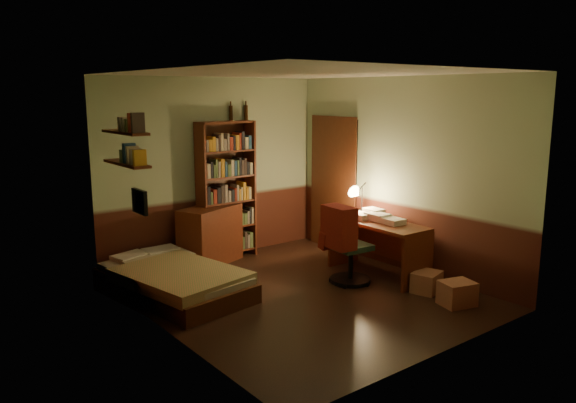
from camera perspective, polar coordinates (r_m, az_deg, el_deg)
floor at (r=6.84m, az=1.30°, el=-9.48°), size 3.50×4.00×0.02m
ceiling at (r=6.41m, az=1.41°, el=13.02°), size 3.50×4.00×0.02m
wall_back at (r=8.14m, az=-7.64°, el=3.25°), size 3.50×0.02×2.60m
wall_left at (r=5.58m, az=-12.80°, el=-0.49°), size 0.02×4.00×2.60m
wall_right at (r=7.72m, az=11.53°, el=2.71°), size 0.02×4.00×2.60m
wall_front at (r=5.13m, az=15.69°, el=-1.61°), size 3.50×0.02×2.60m
doorway at (r=8.63m, az=4.74°, el=1.74°), size 0.06×0.90×2.00m
door_trim at (r=8.61m, az=4.57°, el=1.72°), size 0.02×0.98×2.08m
bed at (r=6.91m, az=-11.61°, el=-6.87°), size 1.30×2.07×0.58m
dresser at (r=8.00m, az=-7.89°, el=-3.40°), size 1.02×0.76×0.82m
mini_stereo at (r=8.06m, az=-7.66°, el=0.16°), size 0.28×0.24×0.13m
bookshelf at (r=8.11m, az=-6.27°, el=1.08°), size 0.87×0.32×1.99m
bottle_left at (r=8.18m, az=-5.83°, el=8.93°), size 0.06×0.06×0.21m
bottle_right at (r=8.32m, az=-4.29°, el=8.99°), size 0.07×0.07×0.21m
desk at (r=7.51m, az=9.14°, el=-4.75°), size 0.60×1.37×0.73m
paper_stack at (r=7.73m, az=8.71°, el=-1.10°), size 0.22×0.28×0.11m
desk_lamp at (r=7.96m, az=7.55°, el=1.30°), size 0.24×0.24×0.66m
office_chair at (r=7.16m, az=6.42°, el=-4.60°), size 0.50×0.45×0.94m
red_jacket at (r=7.12m, az=6.32°, el=1.35°), size 0.26×0.45×0.53m
wall_shelf_lower at (r=6.57m, az=-16.07°, el=3.72°), size 0.20×0.90×0.03m
wall_shelf_upper at (r=6.54m, az=-16.24°, el=6.76°), size 0.20×0.90×0.03m
framed_picture at (r=6.14m, az=-14.84°, el=-0.02°), size 0.04×0.32×0.26m
cardboard_box_a at (r=6.75m, az=16.81°, el=-8.93°), size 0.43×0.38×0.28m
cardboard_box_b at (r=7.09m, az=13.90°, el=-7.93°), size 0.41×0.37×0.25m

